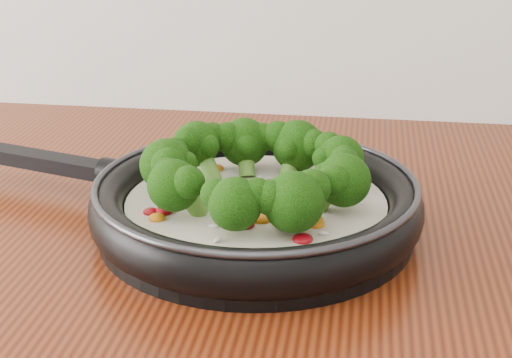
# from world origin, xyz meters

# --- Properties ---
(skillet) EXTENTS (0.48, 0.36, 0.08)m
(skillet) POSITION_xyz_m (-0.01, 1.13, 0.93)
(skillet) COLOR black
(skillet) RESTS_ON counter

